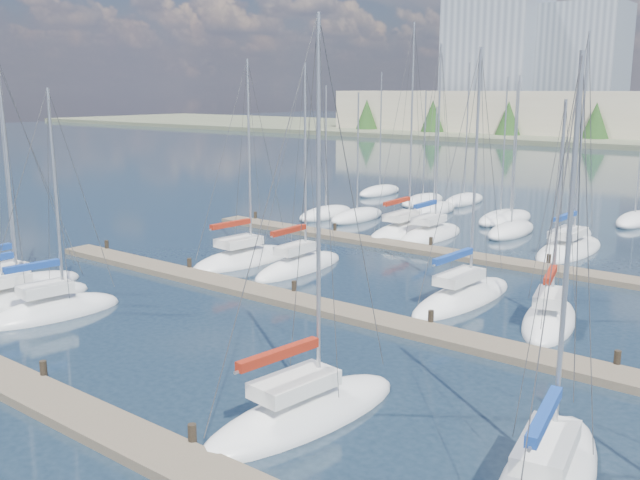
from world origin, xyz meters
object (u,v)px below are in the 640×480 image
Objects in this scene: sailboat_d at (304,414)px; sailboat_c at (53,311)px; sailboat_p at (569,249)px; sailboat_k at (463,298)px; sailboat_a at (4,292)px; sailboat_b at (5,303)px; sailboat_f at (547,480)px; sailboat_n at (404,230)px; sailboat_l at (549,320)px; sailboat_i at (299,266)px; sailboat_o at (431,234)px; sailboat_h at (244,259)px.

sailboat_d reaches higher than sailboat_c.
sailboat_p is 14.35m from sailboat_k.
sailboat_b is at bearing -31.75° from sailboat_a.
sailboat_n reaches higher than sailboat_f.
sailboat_d is 14.56m from sailboat_l.
sailboat_d reaches higher than sailboat_a.
sailboat_d is at bearing -86.17° from sailboat_p.
sailboat_i is 14.30m from sailboat_c.
sailboat_f is at bearing 14.22° from sailboat_d.
sailboat_i is 13.25m from sailboat_o.
sailboat_b is at bearing -96.71° from sailboat_h.
sailboat_o is at bearing -3.25° from sailboat_n.
sailboat_n reaches higher than sailboat_p.
sailboat_a is at bearing 169.31° from sailboat_f.
sailboat_i is 19.53m from sailboat_d.
sailboat_n is at bearing 69.09° from sailboat_a.
sailboat_p reaches higher than sailboat_c.
sailboat_h reaches higher than sailboat_l.
sailboat_k is 4.80m from sailboat_l.
sailboat_p reaches higher than sailboat_l.
sailboat_a reaches higher than sailboat_h.
sailboat_i is 3.97m from sailboat_h.
sailboat_p is at bearing 98.19° from sailboat_f.
sailboat_c reaches higher than sailboat_l.
sailboat_f is 28.90m from sailboat_a.
sailboat_f is at bearing -24.28° from sailboat_h.
sailboat_a is at bearing -176.62° from sailboat_d.
sailboat_i is 0.86× the size of sailboat_p.
sailboat_a is (-7.62, -26.82, -0.02)m from sailboat_n.
sailboat_d is (12.68, -14.86, -0.01)m from sailboat_i.
sailboat_d is 30.24m from sailboat_o.
sailboat_p reaches higher than sailboat_d.
sailboat_p reaches higher than sailboat_i.
sailboat_f is 29.93m from sailboat_p.
sailboat_c is 5.03m from sailboat_a.
sailboat_h is 13.74m from sailboat_a.
sailboat_o is at bearing -171.46° from sailboat_p.
sailboat_d is at bearing -36.30° from sailboat_h.
sailboat_a is (-19.15, -13.82, -0.01)m from sailboat_k.
sailboat_p is 33.99m from sailboat_b.
sailboat_h is 1.05× the size of sailboat_b.
sailboat_p is (14.79, 15.24, 0.01)m from sailboat_h.
sailboat_d is 1.25× the size of sailboat_l.
sailboat_b reaches higher than sailboat_c.
sailboat_p is 11.90m from sailboat_n.
sailboat_f is (7.66, 1.01, -0.00)m from sailboat_d.
sailboat_n is 1.41× the size of sailboat_c.
sailboat_h is 13.17m from sailboat_c.
sailboat_p is at bearing 71.17° from sailboat_c.
sailboat_k is 22.68m from sailboat_b.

